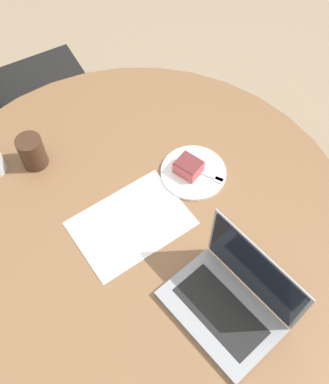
{
  "coord_description": "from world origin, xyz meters",
  "views": [
    {
      "loc": [
        0.33,
        0.54,
        1.9
      ],
      "look_at": [
        -0.13,
        -0.01,
        0.75
      ],
      "focal_mm": 42.0,
      "sensor_mm": 36.0,
      "label": 1
    }
  ],
  "objects": [
    {
      "name": "ground_plane",
      "position": [
        0.0,
        0.0,
        0.0
      ],
      "size": [
        12.0,
        12.0,
        0.0
      ],
      "primitive_type": "plane",
      "color": "gray"
    },
    {
      "name": "coffee_glass",
      "position": [
        0.1,
        -0.39,
        0.77
      ],
      "size": [
        0.08,
        0.08,
        0.11
      ],
      "color": "#3D2619",
      "rests_on": "dining_table"
    },
    {
      "name": "dining_table",
      "position": [
        0.0,
        0.0,
        0.59
      ],
      "size": [
        1.37,
        1.37,
        0.71
      ],
      "color": "brown",
      "rests_on": "ground_plane"
    },
    {
      "name": "plate",
      "position": [
        -0.27,
        -0.03,
        0.72
      ],
      "size": [
        0.21,
        0.21,
        0.01
      ],
      "color": "white",
      "rests_on": "dining_table"
    },
    {
      "name": "chair",
      "position": [
        -0.1,
        -0.93,
        0.51
      ],
      "size": [
        0.49,
        0.49,
        1.0
      ],
      "rotation": [
        0.0,
        0.0,
        7.67
      ],
      "color": "black",
      "rests_on": "ground_plane"
    },
    {
      "name": "cake_slice",
      "position": [
        -0.25,
        -0.04,
        0.75
      ],
      "size": [
        0.08,
        0.09,
        0.05
      ],
      "rotation": [
        0.0,
        0.0,
        1.8
      ],
      "color": "#B74C51",
      "rests_on": "plate"
    },
    {
      "name": "fork",
      "position": [
        -0.28,
        -0.0,
        0.72
      ],
      "size": [
        0.09,
        0.16,
        0.0
      ],
      "rotation": [
        0.0,
        0.0,
        8.28
      ],
      "color": "silver",
      "rests_on": "plate"
    },
    {
      "name": "laptop",
      "position": [
        -0.05,
        0.36,
        0.75
      ],
      "size": [
        0.21,
        0.31,
        0.24
      ],
      "rotation": [
        0.0,
        0.0,
        4.73
      ],
      "color": "gray",
      "rests_on": "dining_table"
    },
    {
      "name": "paper_document",
      "position": [
        -0.0,
        -0.01,
        0.71
      ],
      "size": [
        0.35,
        0.26,
        0.0
      ],
      "rotation": [
        0.0,
        0.0,
        -0.08
      ],
      "color": "white",
      "rests_on": "dining_table"
    }
  ]
}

